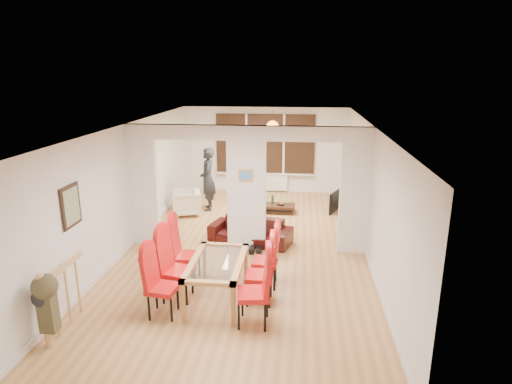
% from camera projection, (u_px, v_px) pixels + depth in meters
% --- Properties ---
extents(floor, '(5.00, 9.00, 0.01)m').
position_uv_depth(floor, '(247.00, 247.00, 9.18)').
color(floor, '#BB854B').
rests_on(floor, ground).
extents(room_walls, '(5.00, 9.00, 2.60)m').
position_uv_depth(room_walls, '(247.00, 189.00, 8.82)').
color(room_walls, silver).
rests_on(room_walls, floor).
extents(divider_wall, '(5.00, 0.18, 2.60)m').
position_uv_depth(divider_wall, '(247.00, 189.00, 8.82)').
color(divider_wall, white).
rests_on(divider_wall, floor).
extents(bay_window_blinds, '(3.00, 0.08, 1.80)m').
position_uv_depth(bay_window_blinds, '(265.00, 144.00, 13.01)').
color(bay_window_blinds, black).
rests_on(bay_window_blinds, room_walls).
extents(radiator, '(1.40, 0.08, 0.50)m').
position_uv_depth(radiator, '(265.00, 182.00, 13.30)').
color(radiator, white).
rests_on(radiator, floor).
extents(pendant_light, '(0.36, 0.36, 0.36)m').
position_uv_depth(pendant_light, '(273.00, 127.00, 11.72)').
color(pendant_light, orange).
rests_on(pendant_light, room_walls).
extents(stair_newel, '(0.40, 1.20, 1.10)m').
position_uv_depth(stair_newel, '(65.00, 292.00, 6.20)').
color(stair_newel, tan).
rests_on(stair_newel, floor).
extents(wall_poster, '(0.04, 0.52, 0.67)m').
position_uv_depth(wall_poster, '(71.00, 206.00, 6.70)').
color(wall_poster, gray).
rests_on(wall_poster, room_walls).
extents(pillar_photo, '(0.30, 0.03, 0.25)m').
position_uv_depth(pillar_photo, '(246.00, 176.00, 8.65)').
color(pillar_photo, '#4C8CD8').
rests_on(pillar_photo, divider_wall).
extents(dining_table, '(0.85, 1.51, 0.71)m').
position_uv_depth(dining_table, '(217.00, 280.00, 6.95)').
color(dining_table, '#B57E43').
rests_on(dining_table, floor).
extents(dining_chair_la, '(0.49, 0.49, 1.06)m').
position_uv_depth(dining_chair_la, '(162.00, 284.00, 6.48)').
color(dining_chair_la, red).
rests_on(dining_chair_la, floor).
extents(dining_chair_lb, '(0.55, 0.55, 1.15)m').
position_uv_depth(dining_chair_lb, '(177.00, 267.00, 6.94)').
color(dining_chair_lb, red).
rests_on(dining_chair_lb, floor).
extents(dining_chair_lc, '(0.46, 0.46, 1.12)m').
position_uv_depth(dining_chair_lc, '(186.00, 252.00, 7.55)').
color(dining_chair_lc, red).
rests_on(dining_chair_lc, floor).
extents(dining_chair_ra, '(0.52, 0.52, 1.15)m').
position_uv_depth(dining_chair_ra, '(253.00, 289.00, 6.24)').
color(dining_chair_ra, red).
rests_on(dining_chair_ra, floor).
extents(dining_chair_rb, '(0.44, 0.44, 1.09)m').
position_uv_depth(dining_chair_rb, '(259.00, 271.00, 6.85)').
color(dining_chair_rb, red).
rests_on(dining_chair_rb, floor).
extents(dining_chair_rc, '(0.45, 0.45, 1.07)m').
position_uv_depth(dining_chair_rc, '(265.00, 257.00, 7.39)').
color(dining_chair_rc, red).
rests_on(dining_chair_rc, floor).
extents(sofa, '(1.91, 1.16, 0.52)m').
position_uv_depth(sofa, '(250.00, 231.00, 9.39)').
color(sofa, black).
rests_on(sofa, floor).
extents(armchair, '(0.88, 0.89, 0.65)m').
position_uv_depth(armchair, '(186.00, 202.00, 11.18)').
color(armchair, '#EDE1C9').
rests_on(armchair, floor).
extents(person, '(0.69, 0.52, 1.69)m').
position_uv_depth(person, '(208.00, 179.00, 11.45)').
color(person, black).
rests_on(person, floor).
extents(television, '(0.95, 0.53, 0.56)m').
position_uv_depth(television, '(333.00, 200.00, 11.55)').
color(television, black).
rests_on(television, floor).
extents(coffee_table, '(1.03, 0.67, 0.22)m').
position_uv_depth(coffee_table, '(277.00, 209.00, 11.38)').
color(coffee_table, '#351E12').
rests_on(coffee_table, floor).
extents(bottle, '(0.07, 0.07, 0.26)m').
position_uv_depth(bottle, '(272.00, 199.00, 11.38)').
color(bottle, '#143F19').
rests_on(bottle, coffee_table).
extents(bowl, '(0.22, 0.22, 0.05)m').
position_uv_depth(bowl, '(281.00, 204.00, 11.32)').
color(bowl, '#351E12').
rests_on(bowl, coffee_table).
extents(shoes, '(0.25, 0.28, 0.11)m').
position_uv_depth(shoes, '(255.00, 250.00, 8.88)').
color(shoes, black).
rests_on(shoes, floor).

